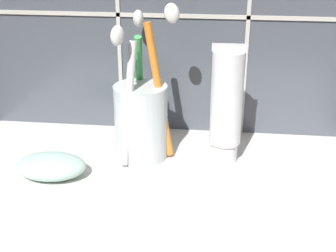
% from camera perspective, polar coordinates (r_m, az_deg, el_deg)
% --- Properties ---
extents(sink_counter, '(0.66, 0.34, 0.02)m').
position_cam_1_polar(sink_counter, '(0.51, 7.35, -9.45)').
color(sink_counter, silver).
rests_on(sink_counter, ground).
extents(toothbrush_cup, '(0.08, 0.12, 0.19)m').
position_cam_1_polar(toothbrush_cup, '(0.56, -3.28, 1.19)').
color(toothbrush_cup, silver).
rests_on(toothbrush_cup, sink_counter).
extents(toothpaste_tube, '(0.04, 0.04, 0.14)m').
position_cam_1_polar(toothpaste_tube, '(0.55, 7.14, 2.52)').
color(toothpaste_tube, white).
rests_on(toothpaste_tube, sink_counter).
extents(soap_bar, '(0.08, 0.06, 0.03)m').
position_cam_1_polar(soap_bar, '(0.55, -14.10, -4.76)').
color(soap_bar, silver).
rests_on(soap_bar, sink_counter).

